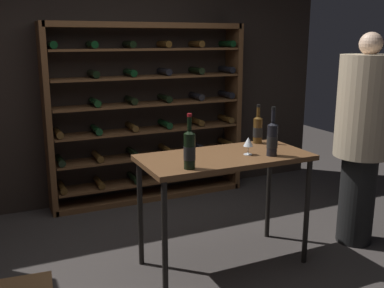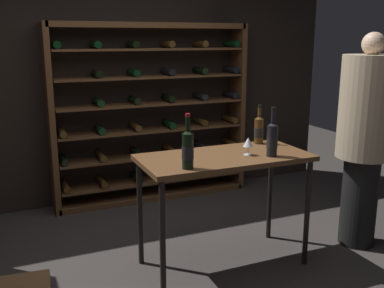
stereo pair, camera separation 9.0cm
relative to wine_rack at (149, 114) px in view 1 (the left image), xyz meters
The scene contains 9 objects.
ground_plane 2.04m from the wine_rack, 101.58° to the right, with size 9.89×9.89×0.00m, color #383330.
back_wall 0.54m from the wine_rack, 149.39° to the left, with size 5.42×0.10×2.71m, color black.
wine_rack is the anchor object (origin of this frame).
tasting_table 1.76m from the wine_rack, 89.27° to the right, with size 1.36×0.65×0.94m.
person_host_in_suit 2.32m from the wine_rack, 54.95° to the right, with size 0.49×0.49×1.90m.
wine_bottle_black_capsule 1.96m from the wine_rack, 79.66° to the right, with size 0.09×0.09×0.39m.
wine_bottle_red_label 2.02m from the wine_rack, 101.14° to the right, with size 0.09×0.09×0.40m.
wine_bottle_gold_foil 1.59m from the wine_rack, 72.10° to the right, with size 0.08×0.08×0.34m.
wine_glass_stemmed_left 1.83m from the wine_rack, 83.86° to the right, with size 0.08×0.08×0.14m.
Camera 1 is at (-1.29, -3.01, 1.85)m, focal length 41.39 mm.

